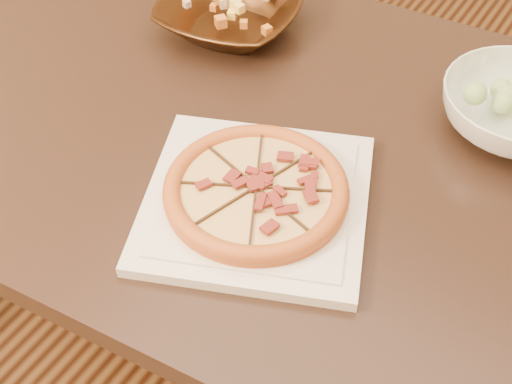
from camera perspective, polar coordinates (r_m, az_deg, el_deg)
dining_table at (r=1.23m, az=0.13°, el=1.78°), size 1.43×0.98×0.75m
plate at (r=1.02m, az=0.00°, el=-0.75°), size 0.41×0.41×0.02m
pizza at (r=1.01m, az=-0.00°, el=0.15°), size 0.26×0.26×0.03m
bronze_bowl at (r=1.36m, az=-2.11°, el=13.91°), size 0.29×0.29×0.06m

